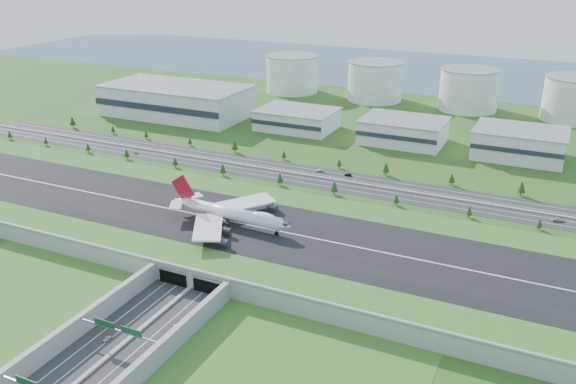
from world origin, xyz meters
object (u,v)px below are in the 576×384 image
at_px(car_2, 179,324).
at_px(boeing_747, 230,213).
at_px(fuel_tank_a, 292,74).
at_px(car_4, 137,153).
at_px(car_7, 319,170).
at_px(car_5, 348,175).
at_px(car_6, 557,220).
at_px(car_0, 107,338).

bearing_deg(car_2, boeing_747, -71.03).
height_order(fuel_tank_a, car_2, fuel_tank_a).
relative_size(car_4, car_7, 0.68).
relative_size(car_4, car_5, 0.87).
distance_m(fuel_tank_a, car_7, 234.97).
distance_m(car_2, car_5, 180.56).
bearing_deg(car_7, car_5, 74.19).
bearing_deg(car_4, car_5, -61.43).
xyz_separation_m(fuel_tank_a, car_2, (131.49, -385.01, -16.63)).
bearing_deg(car_6, boeing_747, 102.65).
height_order(car_0, car_2, car_2).
distance_m(car_0, car_4, 218.41).
bearing_deg(car_2, car_6, -123.32).
distance_m(car_2, car_4, 215.57).
xyz_separation_m(fuel_tank_a, boeing_747, (111.98, -312.73, -3.56)).
bearing_deg(fuel_tank_a, car_7, -60.95).
relative_size(fuel_tank_a, car_0, 12.98).
xyz_separation_m(boeing_747, car_0, (1.03, -90.85, -13.17)).
height_order(car_6, car_7, car_6).
bearing_deg(fuel_tank_a, boeing_747, -70.30).
bearing_deg(boeing_747, car_0, -86.32).
distance_m(car_2, car_7, 180.97).
height_order(car_2, car_7, car_7).
relative_size(car_0, car_7, 0.68).
bearing_deg(boeing_747, car_2, -71.87).
xyz_separation_m(car_2, car_6, (123.66, 162.96, 0.11)).
bearing_deg(car_5, car_2, -3.24).
xyz_separation_m(car_2, car_5, (1.67, 180.56, -0.02)).
height_order(boeing_747, car_0, boeing_747).
distance_m(car_0, car_7, 198.67).
bearing_deg(car_2, fuel_tank_a, -67.28).
xyz_separation_m(car_0, car_4, (-126.82, 177.82, 0.00)).
bearing_deg(car_6, car_7, 63.38).
relative_size(car_0, car_6, 0.62).
bearing_deg(car_2, car_4, -43.76).
xyz_separation_m(fuel_tank_a, car_6, (255.15, -222.05, -16.52)).
xyz_separation_m(car_0, car_5, (20.14, 199.12, 0.08)).
distance_m(car_4, car_5, 148.49).
distance_m(boeing_747, car_6, 169.96).
distance_m(fuel_tank_a, car_2, 407.18).
height_order(fuel_tank_a, car_0, fuel_tank_a).
height_order(car_0, car_7, car_7).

